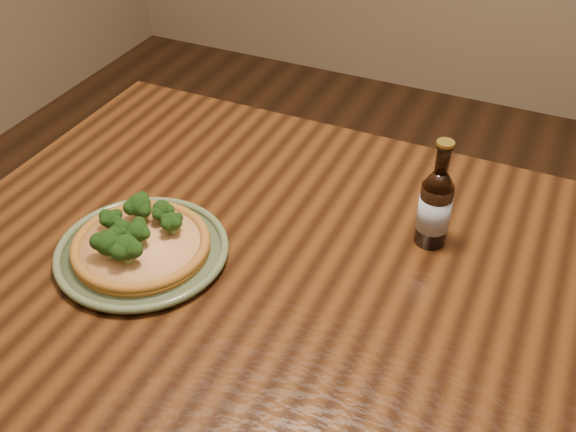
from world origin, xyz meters
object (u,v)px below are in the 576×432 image
at_px(table, 392,336).
at_px(beer_bottle, 435,207).
at_px(plate, 142,251).
at_px(pizza, 140,242).

distance_m(table, beer_bottle, 0.23).
bearing_deg(table, plate, -168.36).
relative_size(table, beer_bottle, 7.96).
relative_size(table, pizza, 6.90).
relative_size(pizza, beer_bottle, 1.15).
distance_m(table, plate, 0.44).
bearing_deg(pizza, beer_bottle, 29.04).
height_order(plate, beer_bottle, beer_bottle).
distance_m(table, pizza, 0.45).
height_order(plate, pizza, pizza).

